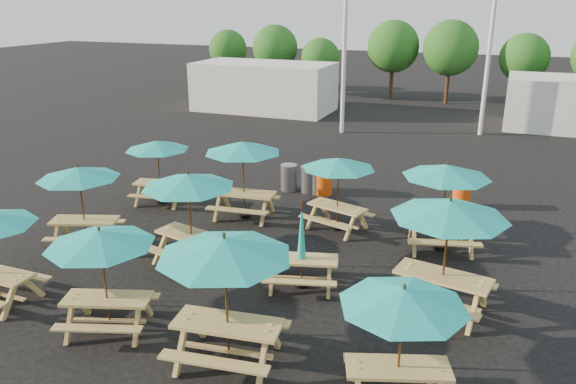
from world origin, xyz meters
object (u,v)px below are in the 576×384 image
at_px(picnic_unit_1, 79,177).
at_px(picnic_unit_4, 188,185).
at_px(waste_bin_0, 289,177).
at_px(waste_bin_2, 319,180).
at_px(picnic_unit_2, 157,148).
at_px(picnic_unit_11, 446,175).
at_px(waste_bin_3, 324,181).
at_px(picnic_unit_8, 339,167).
at_px(waste_bin_4, 462,193).
at_px(picnic_unit_6, 225,254).
at_px(picnic_unit_10, 449,215).
at_px(picnic_unit_5, 243,151).
at_px(waste_bin_1, 309,179).
at_px(picnic_unit_9, 403,303).
at_px(picnic_unit_3, 100,243).
at_px(picnic_unit_7, 301,252).

height_order(picnic_unit_1, picnic_unit_4, picnic_unit_4).
bearing_deg(waste_bin_0, picnic_unit_4, -91.68).
bearing_deg(picnic_unit_1, waste_bin_2, 35.16).
relative_size(picnic_unit_2, picnic_unit_4, 0.85).
distance_m(picnic_unit_11, waste_bin_3, 5.53).
xyz_separation_m(picnic_unit_8, waste_bin_4, (3.19, 3.26, -1.43)).
bearing_deg(picnic_unit_6, picnic_unit_8, 82.65).
distance_m(picnic_unit_11, waste_bin_4, 3.91).
relative_size(waste_bin_2, waste_bin_3, 1.00).
relative_size(picnic_unit_10, waste_bin_0, 3.06).
height_order(picnic_unit_6, waste_bin_4, picnic_unit_6).
bearing_deg(picnic_unit_5, waste_bin_1, 63.72).
xyz_separation_m(picnic_unit_9, waste_bin_3, (-4.38, 9.60, -1.43)).
relative_size(picnic_unit_9, waste_bin_4, 2.85).
relative_size(picnic_unit_2, picnic_unit_3, 0.88).
xyz_separation_m(picnic_unit_7, picnic_unit_10, (3.17, 0.08, 1.33)).
height_order(waste_bin_0, waste_bin_3, same).
xyz_separation_m(picnic_unit_4, picnic_unit_5, (-0.16, 3.35, 0.01)).
xyz_separation_m(picnic_unit_1, picnic_unit_11, (9.00, 3.25, 0.13)).
relative_size(picnic_unit_3, waste_bin_3, 2.89).
height_order(picnic_unit_6, picnic_unit_10, picnic_unit_10).
bearing_deg(picnic_unit_10, picnic_unit_2, 170.00).
height_order(picnic_unit_5, picnic_unit_10, picnic_unit_10).
distance_m(picnic_unit_4, picnic_unit_7, 3.22).
bearing_deg(picnic_unit_1, picnic_unit_2, 70.07).
bearing_deg(picnic_unit_4, picnic_unit_10, 12.72).
xyz_separation_m(picnic_unit_1, waste_bin_1, (4.16, 6.40, -1.49)).
distance_m(picnic_unit_4, picnic_unit_6, 4.31).
relative_size(picnic_unit_5, picnic_unit_6, 0.95).
relative_size(picnic_unit_2, picnic_unit_8, 0.91).
bearing_deg(picnic_unit_4, picnic_unit_1, -165.46).
height_order(picnic_unit_3, waste_bin_2, picnic_unit_3).
xyz_separation_m(picnic_unit_8, waste_bin_2, (-1.52, 2.87, -1.43)).
bearing_deg(picnic_unit_11, waste_bin_4, 70.98).
distance_m(picnic_unit_1, waste_bin_4, 11.56).
bearing_deg(waste_bin_3, picnic_unit_9, -65.48).
xyz_separation_m(picnic_unit_2, picnic_unit_11, (8.98, -0.32, 0.23)).
relative_size(picnic_unit_4, picnic_unit_7, 1.28).
xyz_separation_m(picnic_unit_11, waste_bin_2, (-4.48, 3.17, -1.61)).
xyz_separation_m(picnic_unit_10, waste_bin_3, (-4.69, 6.31, -1.75)).
bearing_deg(picnic_unit_7, picnic_unit_5, 116.78).
bearing_deg(waste_bin_2, waste_bin_4, 4.75).
height_order(picnic_unit_5, picnic_unit_6, picnic_unit_6).
height_order(picnic_unit_2, waste_bin_3, picnic_unit_2).
height_order(picnic_unit_9, waste_bin_3, picnic_unit_9).
xyz_separation_m(picnic_unit_7, picnic_unit_9, (2.86, -3.22, 1.01)).
distance_m(picnic_unit_5, waste_bin_0, 3.35).
xyz_separation_m(picnic_unit_6, waste_bin_2, (-1.48, 9.67, -1.74)).
distance_m(picnic_unit_8, waste_bin_4, 4.78).
xyz_separation_m(picnic_unit_6, waste_bin_1, (-1.83, 9.65, -1.74)).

